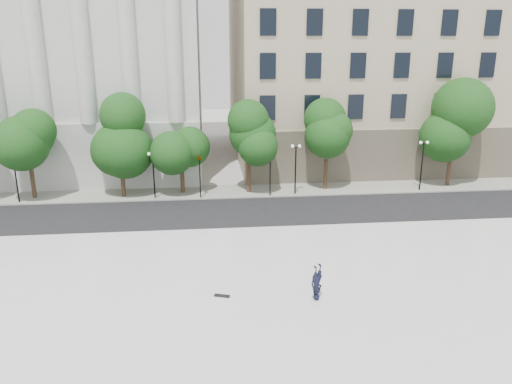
# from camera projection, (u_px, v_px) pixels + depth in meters

# --- Properties ---
(ground) EXTENTS (160.00, 160.00, 0.00)m
(ground) POSITION_uv_depth(u_px,v_px,m) (248.00, 356.00, 21.07)
(ground) COLOR beige
(ground) RESTS_ON ground
(plaza) EXTENTS (44.00, 22.00, 0.45)m
(plaza) POSITION_uv_depth(u_px,v_px,m) (243.00, 314.00, 23.86)
(plaza) COLOR white
(plaza) RESTS_ON ground
(street) EXTENTS (60.00, 8.00, 0.02)m
(street) POSITION_uv_depth(u_px,v_px,m) (228.00, 215.00, 38.21)
(street) COLOR black
(street) RESTS_ON ground
(far_sidewalk) EXTENTS (60.00, 4.00, 0.12)m
(far_sidewalk) POSITION_uv_depth(u_px,v_px,m) (225.00, 192.00, 43.91)
(far_sidewalk) COLOR gray
(far_sidewalk) RESTS_ON ground
(building_west) EXTENTS (31.50, 27.65, 25.60)m
(building_west) POSITION_uv_depth(u_px,v_px,m) (55.00, 40.00, 52.41)
(building_west) COLOR silver
(building_west) RESTS_ON ground
(building_east) EXTENTS (36.00, 26.15, 23.00)m
(building_east) POSITION_uv_depth(u_px,v_px,m) (393.00, 56.00, 56.82)
(building_east) COLOR #B8A68C
(building_east) RESTS_ON ground
(traffic_light_west) EXTENTS (1.00, 1.81, 4.22)m
(traffic_light_west) POSITION_uv_depth(u_px,v_px,m) (199.00, 156.00, 41.02)
(traffic_light_west) COLOR black
(traffic_light_west) RESTS_ON ground
(traffic_light_east) EXTENTS (0.40, 1.74, 4.20)m
(traffic_light_east) POSITION_uv_depth(u_px,v_px,m) (270.00, 154.00, 41.60)
(traffic_light_east) COLOR black
(traffic_light_east) RESTS_ON ground
(person_lying) EXTENTS (1.60, 1.94, 0.51)m
(person_lying) POSITION_uv_depth(u_px,v_px,m) (316.00, 295.00, 24.73)
(person_lying) COLOR black
(person_lying) RESTS_ON plaza
(skateboard) EXTENTS (0.82, 0.45, 0.08)m
(skateboard) POSITION_uv_depth(u_px,v_px,m) (222.00, 296.00, 25.07)
(skateboard) COLOR black
(skateboard) RESTS_ON plaza
(street_trees) EXTENTS (45.71, 4.89, 7.59)m
(street_trees) POSITION_uv_depth(u_px,v_px,m) (218.00, 135.00, 42.10)
(street_trees) COLOR #382619
(street_trees) RESTS_ON ground
(lamp_posts) EXTENTS (35.01, 0.28, 4.53)m
(lamp_posts) POSITION_uv_depth(u_px,v_px,m) (231.00, 163.00, 41.79)
(lamp_posts) COLOR black
(lamp_posts) RESTS_ON ground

